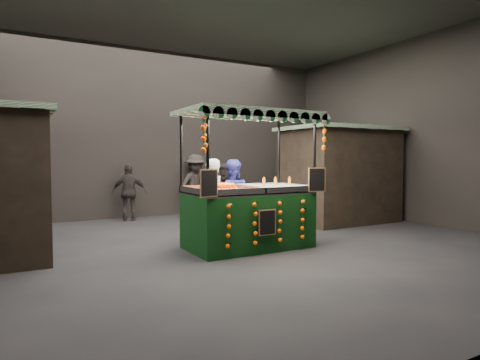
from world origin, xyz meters
TOP-DOWN VIEW (x-y plane):
  - ground at (0.00, 0.00)m, footprint 12.00×12.00m
  - market_hall at (0.00, 0.00)m, footprint 12.10×10.10m
  - neighbour_stall_right at (4.40, 1.50)m, footprint 3.00×2.20m
  - juice_stall at (0.48, -0.25)m, footprint 2.73×1.60m
  - vendor_grey at (0.04, 0.56)m, footprint 0.73×0.58m
  - vendor_blue at (0.65, 0.81)m, footprint 1.02×0.93m
  - shopper_1 at (1.39, 2.52)m, footprint 0.99×0.93m
  - shopper_2 at (-0.67, 4.39)m, footprint 1.01×0.64m
  - shopper_3 at (1.42, 4.60)m, footprint 1.37×1.08m
  - shopper_5 at (4.17, 2.93)m, footprint 1.47×1.70m

SIDE VIEW (x-z plane):
  - ground at x=0.00m, z-range 0.00..0.00m
  - shopper_2 at x=-0.67m, z-range 0.00..1.60m
  - shopper_1 at x=1.39m, z-range 0.00..1.61m
  - juice_stall at x=0.48m, z-range -0.50..2.14m
  - vendor_blue at x=0.65m, z-range 0.00..1.72m
  - vendor_grey at x=0.04m, z-range 0.00..1.74m
  - shopper_5 at x=4.17m, z-range 0.00..1.85m
  - shopper_3 at x=1.42m, z-range 0.00..1.86m
  - neighbour_stall_right at x=4.40m, z-range 0.01..2.61m
  - market_hall at x=0.00m, z-range 0.86..5.91m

